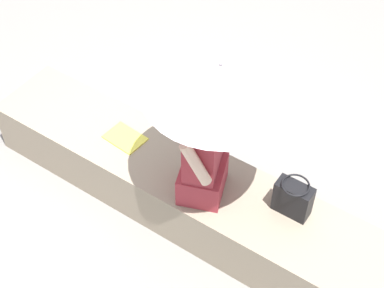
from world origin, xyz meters
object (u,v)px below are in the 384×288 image
person_seated (203,150)px  parasol (220,79)px  handbag_black (293,198)px  magazine (125,138)px

person_seated → parasol: 0.58m
parasol → handbag_black: size_ratio=4.09×
person_seated → parasol: parasol is taller
person_seated → handbag_black: person_seated is taller
person_seated → magazine: size_ratio=3.21×
person_seated → handbag_black: 0.65m
parasol → magazine: (0.79, -0.02, -0.96)m
handbag_black → magazine: handbag_black is taller
parasol → handbag_black: bearing=-166.9°
magazine → parasol: bearing=-176.6°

